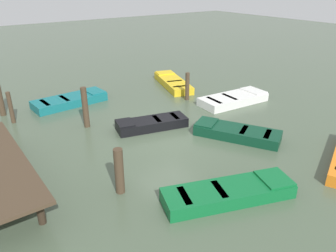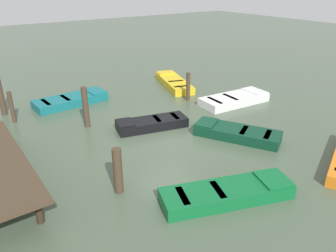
# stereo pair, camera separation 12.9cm
# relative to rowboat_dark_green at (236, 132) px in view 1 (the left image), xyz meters

# --- Properties ---
(ground_plane) EXTENTS (80.00, 80.00, 0.00)m
(ground_plane) POSITION_rel_rowboat_dark_green_xyz_m (1.87, 2.05, -0.22)
(ground_plane) COLOR #475642
(rowboat_dark_green) EXTENTS (3.49, 2.65, 0.46)m
(rowboat_dark_green) POSITION_rel_rowboat_dark_green_xyz_m (0.00, 0.00, 0.00)
(rowboat_dark_green) COLOR #0C3823
(rowboat_dark_green) RESTS_ON ground_plane
(rowboat_teal) EXTENTS (1.62, 3.68, 0.46)m
(rowboat_teal) POSITION_rel_rowboat_dark_green_xyz_m (7.58, 4.07, -0.00)
(rowboat_teal) COLOR #14666B
(rowboat_teal) RESTS_ON ground_plane
(rowboat_yellow) EXTENTS (4.04, 2.25, 0.46)m
(rowboat_yellow) POSITION_rel_rowboat_dark_green_xyz_m (7.08, -2.00, -0.00)
(rowboat_yellow) COLOR gold
(rowboat_yellow) RESTS_ON ground_plane
(rowboat_green) EXTENTS (2.30, 4.00, 0.46)m
(rowboat_green) POSITION_rel_rowboat_dark_green_xyz_m (-2.73, 3.14, -0.00)
(rowboat_green) COLOR #0F602D
(rowboat_green) RESTS_ON ground_plane
(rowboat_white) EXTENTS (1.67, 3.69, 0.46)m
(rowboat_white) POSITION_rel_rowboat_dark_green_xyz_m (2.91, -2.83, -0.00)
(rowboat_white) COLOR silver
(rowboat_white) RESTS_ON ground_plane
(rowboat_black) EXTENTS (1.68, 3.15, 0.46)m
(rowboat_black) POSITION_rel_rowboat_dark_green_xyz_m (2.75, 2.30, 0.00)
(rowboat_black) COLOR black
(rowboat_black) RESTS_ON ground_plane
(mooring_piling_near_left) EXTENTS (0.25, 0.25, 1.77)m
(mooring_piling_near_left) POSITION_rel_rowboat_dark_green_xyz_m (4.49, 4.49, 0.67)
(mooring_piling_near_left) COLOR #423323
(mooring_piling_near_left) RESTS_ON ground_plane
(mooring_piling_mid_left) EXTENTS (0.28, 0.28, 1.46)m
(mooring_piling_mid_left) POSITION_rel_rowboat_dark_green_xyz_m (-0.60, 5.57, 0.51)
(mooring_piling_mid_left) COLOR #423323
(mooring_piling_mid_left) RESTS_ON ground_plane
(mooring_piling_mid_right) EXTENTS (0.21, 0.21, 1.46)m
(mooring_piling_mid_right) POSITION_rel_rowboat_dark_green_xyz_m (4.67, -1.18, 0.51)
(mooring_piling_mid_right) COLOR #423323
(mooring_piling_mid_right) RESTS_ON ground_plane
(mooring_piling_far_left) EXTENTS (0.19, 0.19, 1.42)m
(mooring_piling_far_left) POSITION_rel_rowboat_dark_green_xyz_m (6.80, 6.98, 0.50)
(mooring_piling_far_left) COLOR #423323
(mooring_piling_far_left) RESTS_ON ground_plane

